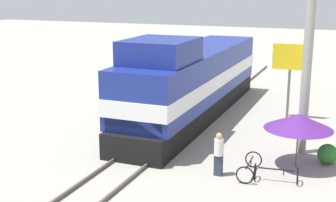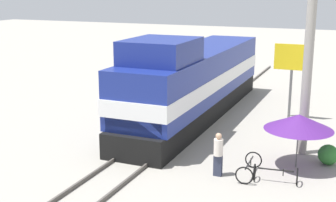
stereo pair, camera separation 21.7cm
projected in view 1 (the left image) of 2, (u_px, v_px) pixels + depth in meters
ground_plane at (161, 141)px, 21.02m from camera, size 120.00×120.00×0.00m
rail_near at (147, 137)px, 21.27m from camera, size 0.08×42.88×0.15m
rail_far at (176, 141)px, 20.74m from camera, size 0.08×42.88×0.15m
locomotive at (192, 82)px, 24.21m from camera, size 2.96×15.29×4.58m
utility_pole at (309, 36)px, 18.37m from camera, size 1.80×0.38×9.61m
vendor_umbrella at (299, 121)px, 17.60m from camera, size 2.60×2.60×2.10m
billboard_sign at (290, 63)px, 23.87m from camera, size 1.84×0.12×3.92m
shrub_cluster at (328, 154)px, 18.23m from camera, size 0.79×0.79×0.79m
person_bystander at (219, 153)px, 16.98m from camera, size 0.34×0.34×1.63m
bicycle at (249, 167)px, 17.10m from camera, size 0.70×1.70×0.65m
bicycle_spare at (276, 174)px, 16.54m from camera, size 1.59×0.78×0.60m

